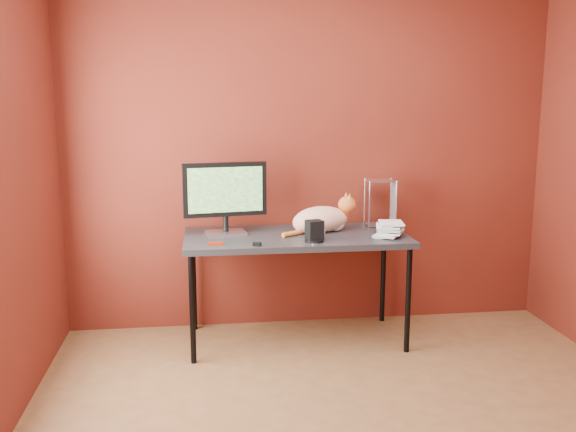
{
  "coord_description": "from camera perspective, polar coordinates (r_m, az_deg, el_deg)",
  "views": [
    {
      "loc": [
        -0.75,
        -2.81,
        1.68
      ],
      "look_at": [
        -0.23,
        1.15,
        0.92
      ],
      "focal_mm": 40.0,
      "sensor_mm": 36.0,
      "label": 1
    }
  ],
  "objects": [
    {
      "name": "desk",
      "position": [
        4.34,
        0.72,
        -2.33
      ],
      "size": [
        1.5,
        0.7,
        0.75
      ],
      "color": "black",
      "rests_on": "ground"
    },
    {
      "name": "cat",
      "position": [
        4.41,
        3.0,
        -0.25
      ],
      "size": [
        0.54,
        0.3,
        0.27
      ],
      "rotation": [
        0.0,
        0.0,
        0.18
      ],
      "color": "#C9602A",
      "rests_on": "desk"
    },
    {
      "name": "skull_mug",
      "position": [
        4.2,
        2.63,
        -1.37
      ],
      "size": [
        0.1,
        0.1,
        0.1
      ],
      "rotation": [
        0.0,
        0.0,
        -0.12
      ],
      "color": "white",
      "rests_on": "desk"
    },
    {
      "name": "pocket_knife",
      "position": [
        4.06,
        -6.41,
        -2.46
      ],
      "size": [
        0.09,
        0.03,
        0.02
      ],
      "primitive_type": "cube",
      "rotation": [
        0.0,
        0.0,
        0.06
      ],
      "color": "#97240B",
      "rests_on": "desk"
    },
    {
      "name": "speaker",
      "position": [
        4.12,
        2.36,
        -1.42
      ],
      "size": [
        0.12,
        0.12,
        0.14
      ],
      "rotation": [
        0.0,
        0.0,
        0.27
      ],
      "color": "black",
      "rests_on": "desk"
    },
    {
      "name": "room",
      "position": [
        2.92,
        7.52,
        6.0
      ],
      "size": [
        3.52,
        3.52,
        2.61
      ],
      "color": "brown",
      "rests_on": "ground"
    },
    {
      "name": "monitor",
      "position": [
        4.31,
        -5.61,
        1.91
      ],
      "size": [
        0.56,
        0.22,
        0.49
      ],
      "rotation": [
        0.0,
        0.0,
        0.15
      ],
      "color": "#B4B4B9",
      "rests_on": "desk"
    },
    {
      "name": "washer",
      "position": [
        4.06,
        2.39,
        -2.5
      ],
      "size": [
        0.05,
        0.05,
        0.0
      ],
      "primitive_type": "cylinder",
      "color": "#B4B4B9",
      "rests_on": "desk"
    },
    {
      "name": "wire_rack",
      "position": [
        4.65,
        8.2,
        1.18
      ],
      "size": [
        0.2,
        0.17,
        0.34
      ],
      "rotation": [
        0.0,
        0.0,
        -0.03
      ],
      "color": "#B4B4B9",
      "rests_on": "desk"
    },
    {
      "name": "black_gadget",
      "position": [
        4.01,
        -2.77,
        -2.51
      ],
      "size": [
        0.06,
        0.05,
        0.02
      ],
      "primitive_type": "cube",
      "rotation": [
        0.0,
        0.0,
        -0.35
      ],
      "color": "black",
      "rests_on": "desk"
    },
    {
      "name": "book_stack",
      "position": [
        4.28,
        8.13,
        5.11
      ],
      "size": [
        0.24,
        0.26,
        1.04
      ],
      "rotation": [
        0.0,
        0.0,
        -0.36
      ],
      "color": "beige",
      "rests_on": "desk"
    }
  ]
}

